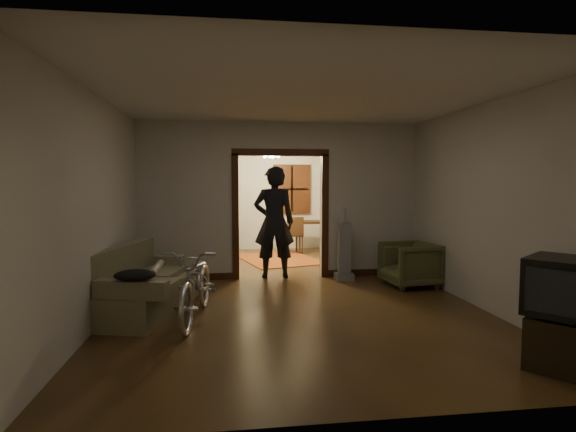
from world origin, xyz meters
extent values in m
cube|color=#392512|center=(0.00, 0.00, 0.00)|extent=(5.00, 8.50, 0.01)
cube|color=white|center=(0.00, 0.00, 2.80)|extent=(5.00, 8.50, 0.01)
cube|color=beige|center=(0.00, 4.25, 1.40)|extent=(5.00, 0.02, 2.80)
cube|color=beige|center=(-2.50, 0.00, 1.40)|extent=(0.02, 8.50, 2.80)
cube|color=beige|center=(2.50, 0.00, 1.40)|extent=(0.02, 8.50, 2.80)
cube|color=beige|center=(0.00, 0.75, 1.40)|extent=(5.00, 0.14, 2.80)
cube|color=#391B0C|center=(0.00, 0.75, 1.10)|extent=(1.74, 0.20, 2.32)
cube|color=black|center=(0.70, 4.21, 1.55)|extent=(0.98, 0.06, 1.28)
sphere|color=#FFE0A5|center=(0.00, 2.50, 2.35)|extent=(0.24, 0.24, 0.24)
cube|color=silver|center=(1.05, 0.68, 1.25)|extent=(0.08, 0.01, 0.12)
cube|color=#6B6747|center=(-2.04, -1.17, 0.44)|extent=(1.31, 2.07, 0.88)
cylinder|color=beige|center=(-1.94, -0.87, 0.53)|extent=(0.10, 0.80, 0.10)
ellipsoid|color=black|center=(-1.99, -2.08, 0.68)|extent=(0.46, 0.35, 0.13)
imported|color=silver|center=(-1.33, -1.61, 0.47)|extent=(0.82, 1.84, 0.94)
imported|color=#4B512E|center=(2.04, -0.26, 0.37)|extent=(0.91, 0.89, 0.74)
cube|color=black|center=(2.10, -3.60, 0.24)|extent=(0.73, 0.72, 0.49)
cube|color=black|center=(2.10, -3.60, 0.78)|extent=(0.81, 0.80, 0.52)
cube|color=gray|center=(1.09, 0.36, 0.51)|extent=(0.36, 0.30, 1.03)
imported|color=black|center=(-0.11, 0.74, 1.01)|extent=(0.74, 0.50, 2.02)
cube|color=maroon|center=(0.18, 2.64, 0.01)|extent=(2.01, 2.35, 0.02)
cube|color=#21321E|center=(-1.41, 3.89, 0.99)|extent=(1.12, 0.86, 1.98)
sphere|color=#1E5972|center=(-1.41, 3.89, 1.94)|extent=(0.29, 0.29, 0.29)
cube|color=black|center=(1.22, 3.53, 0.38)|extent=(1.04, 0.59, 0.76)
cube|color=black|center=(0.65, 3.45, 0.45)|extent=(0.40, 0.40, 0.90)
camera|label=1|loc=(-0.93, -7.29, 1.74)|focal=28.00mm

